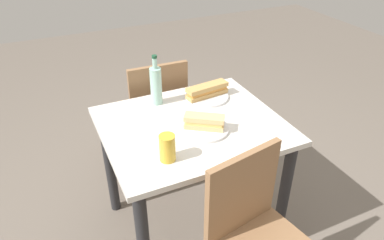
# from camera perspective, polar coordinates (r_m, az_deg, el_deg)

# --- Properties ---
(ground_plane) EXTENTS (8.00, 8.00, 0.00)m
(ground_plane) POSITION_cam_1_polar(r_m,az_deg,el_deg) (2.35, -0.00, -15.93)
(ground_plane) COLOR #6B6056
(dining_table) EXTENTS (0.92, 0.78, 0.74)m
(dining_table) POSITION_cam_1_polar(r_m,az_deg,el_deg) (1.94, -0.00, -3.88)
(dining_table) COLOR silver
(dining_table) RESTS_ON ground
(chair_far) EXTENTS (0.41, 0.41, 0.88)m
(chair_far) POSITION_cam_1_polar(r_m,az_deg,el_deg) (2.46, -5.78, 1.51)
(chair_far) COLOR #936B47
(chair_far) RESTS_ON ground
(chair_near) EXTENTS (0.47, 0.47, 0.88)m
(chair_near) POSITION_cam_1_polar(r_m,az_deg,el_deg) (1.65, 9.95, -17.44)
(chair_near) COLOR #936B47
(chair_near) RESTS_ON ground
(plate_near) EXTENTS (0.25, 0.25, 0.01)m
(plate_near) POSITION_cam_1_polar(r_m,az_deg,el_deg) (1.81, 1.92, -1.38)
(plate_near) COLOR white
(plate_near) RESTS_ON dining_table
(baguette_sandwich_near) EXTENTS (0.20, 0.17, 0.07)m
(baguette_sandwich_near) POSITION_cam_1_polar(r_m,az_deg,el_deg) (1.79, 1.94, -0.27)
(baguette_sandwich_near) COLOR #DBB77A
(baguette_sandwich_near) RESTS_ON plate_near
(knife_near) EXTENTS (0.17, 0.08, 0.01)m
(knife_near) POSITION_cam_1_polar(r_m,az_deg,el_deg) (1.85, 1.80, -0.17)
(knife_near) COLOR silver
(knife_near) RESTS_ON plate_near
(plate_far) EXTENTS (0.25, 0.25, 0.01)m
(plate_far) POSITION_cam_1_polar(r_m,az_deg,el_deg) (2.10, 2.38, 3.71)
(plate_far) COLOR white
(plate_far) RESTS_ON dining_table
(baguette_sandwich_far) EXTENTS (0.26, 0.10, 0.07)m
(baguette_sandwich_far) POSITION_cam_1_polar(r_m,az_deg,el_deg) (2.08, 2.41, 4.71)
(baguette_sandwich_far) COLOR tan
(baguette_sandwich_far) RESTS_ON plate_far
(knife_far) EXTENTS (0.18, 0.04, 0.01)m
(knife_far) POSITION_cam_1_polar(r_m,az_deg,el_deg) (2.13, 1.31, 4.49)
(knife_far) COLOR silver
(knife_far) RESTS_ON plate_far
(water_bottle) EXTENTS (0.06, 0.06, 0.29)m
(water_bottle) POSITION_cam_1_polar(r_m,az_deg,el_deg) (2.01, -5.72, 5.55)
(water_bottle) COLOR #99C6B7
(water_bottle) RESTS_ON dining_table
(beer_glass) EXTENTS (0.07, 0.07, 0.13)m
(beer_glass) POSITION_cam_1_polar(r_m,az_deg,el_deg) (1.59, -3.92, -4.42)
(beer_glass) COLOR gold
(beer_glass) RESTS_ON dining_table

